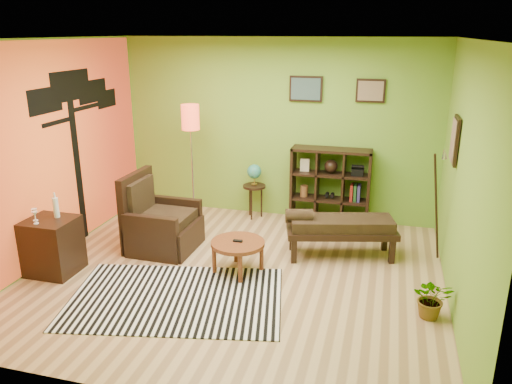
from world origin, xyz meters
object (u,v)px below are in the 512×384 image
(globe_table, at_px, (254,178))
(cube_shelf, at_px, (331,187))
(floor_lamp, at_px, (191,128))
(armchair, at_px, (159,226))
(side_cabinet, at_px, (52,246))
(coffee_table, at_px, (238,246))
(bench, at_px, (338,226))
(potted_plant, at_px, (432,302))

(globe_table, height_order, cube_shelf, cube_shelf)
(floor_lamp, height_order, globe_table, floor_lamp)
(armchair, xyz_separation_m, floor_lamp, (0.08, 1.06, 1.17))
(armchair, bearing_deg, floor_lamp, 85.66)
(cube_shelf, bearing_deg, globe_table, -178.45)
(floor_lamp, bearing_deg, globe_table, 26.40)
(side_cabinet, distance_m, cube_shelf, 4.02)
(floor_lamp, relative_size, cube_shelf, 1.54)
(armchair, height_order, floor_lamp, floor_lamp)
(coffee_table, height_order, cube_shelf, cube_shelf)
(side_cabinet, relative_size, floor_lamp, 0.55)
(armchair, bearing_deg, cube_shelf, 35.25)
(bench, bearing_deg, cube_shelf, 102.22)
(globe_table, bearing_deg, bench, -37.53)
(floor_lamp, relative_size, globe_table, 2.09)
(coffee_table, distance_m, armchair, 1.32)
(armchair, height_order, bench, armchair)
(side_cabinet, relative_size, cube_shelf, 0.85)
(floor_lamp, height_order, cube_shelf, floor_lamp)
(armchair, height_order, side_cabinet, armchair)
(globe_table, bearing_deg, cube_shelf, 1.55)
(side_cabinet, height_order, globe_table, side_cabinet)
(floor_lamp, distance_m, cube_shelf, 2.31)
(floor_lamp, distance_m, potted_plant, 4.17)
(coffee_table, bearing_deg, cube_shelf, 65.16)
(potted_plant, bearing_deg, globe_table, 137.43)
(globe_table, distance_m, cube_shelf, 1.21)
(coffee_table, xyz_separation_m, potted_plant, (2.27, -0.46, -0.18))
(bench, xyz_separation_m, potted_plant, (1.12, -1.25, -0.25))
(globe_table, relative_size, cube_shelf, 0.73)
(side_cabinet, relative_size, bench, 0.67)
(coffee_table, relative_size, globe_table, 0.76)
(globe_table, bearing_deg, coffee_table, -80.70)
(coffee_table, height_order, bench, bench)
(armchair, relative_size, globe_table, 1.20)
(side_cabinet, bearing_deg, bench, 22.34)
(side_cabinet, height_order, potted_plant, side_cabinet)
(cube_shelf, xyz_separation_m, potted_plant, (1.37, -2.40, -0.43))
(coffee_table, relative_size, side_cabinet, 0.66)
(side_cabinet, height_order, bench, side_cabinet)
(floor_lamp, relative_size, bench, 1.22)
(side_cabinet, xyz_separation_m, cube_shelf, (3.11, 2.54, 0.25))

